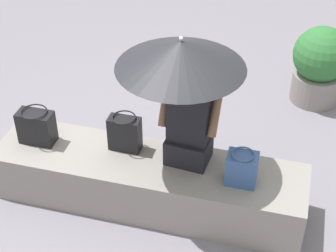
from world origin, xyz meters
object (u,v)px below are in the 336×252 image
at_px(parasol, 181,54).
at_px(planter_near, 319,64).
at_px(tote_bag_canvas, 242,168).
at_px(shoulder_bag_spare, 36,127).
at_px(handbag_black, 125,133).
at_px(person_seated, 189,121).

relative_size(parasol, planter_near, 1.33).
xyz_separation_m(tote_bag_canvas, shoulder_bag_spare, (-1.74, 0.06, 0.02)).
relative_size(handbag_black, tote_bag_canvas, 1.13).
xyz_separation_m(handbag_black, shoulder_bag_spare, (-0.75, -0.10, -0.01)).
height_order(person_seated, handbag_black, person_seated).
distance_m(person_seated, handbag_black, 0.59).
bearing_deg(planter_near, parasol, -118.32).
distance_m(parasol, planter_near, 2.40).
xyz_separation_m(tote_bag_canvas, planter_near, (0.52, 2.03, -0.14)).
distance_m(person_seated, tote_bag_canvas, 0.54).
height_order(person_seated, parasol, parasol).
distance_m(parasol, tote_bag_canvas, 1.01).
xyz_separation_m(parasol, tote_bag_canvas, (0.52, -0.10, -0.86)).
distance_m(person_seated, shoulder_bag_spare, 1.32).
relative_size(person_seated, parasol, 0.79).
height_order(person_seated, planter_near, person_seated).
bearing_deg(parasol, handbag_black, 173.02).
bearing_deg(shoulder_bag_spare, planter_near, 41.03).
bearing_deg(planter_near, handbag_black, -129.08).
bearing_deg(person_seated, shoulder_bag_spare, -175.78).
xyz_separation_m(parasol, handbag_black, (-0.48, 0.06, -0.84)).
bearing_deg(person_seated, planter_near, 62.56).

